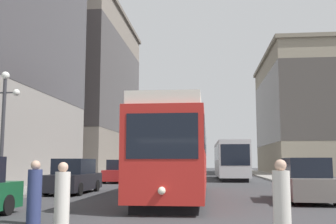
# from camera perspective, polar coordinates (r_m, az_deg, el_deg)

# --- Properties ---
(sidewalk_left) EXTENTS (2.99, 120.00, 0.15)m
(sidewalk_left) POSITION_cam_1_polar(r_m,az_deg,el_deg) (49.08, -6.03, -8.99)
(sidewalk_left) COLOR gray
(sidewalk_left) RESTS_ON ground
(sidewalk_right) EXTENTS (2.99, 120.00, 0.15)m
(sidewalk_right) POSITION_cam_1_polar(r_m,az_deg,el_deg) (48.56, 14.04, -8.84)
(sidewalk_right) COLOR gray
(sidewalk_right) RESTS_ON ground
(streetcar) EXTENTS (2.67, 14.19, 3.89)m
(streetcar) POSITION_cam_1_polar(r_m,az_deg,el_deg) (19.01, 1.48, -5.85)
(streetcar) COLOR black
(streetcar) RESTS_ON ground
(transit_bus) EXTENTS (2.76, 11.89, 3.45)m
(transit_bus) POSITION_cam_1_polar(r_m,az_deg,el_deg) (38.04, 8.95, -6.66)
(transit_bus) COLOR black
(transit_bus) RESTS_ON ground
(parked_car_left_near) EXTENTS (1.98, 4.69, 1.82)m
(parked_car_left_near) POSITION_cam_1_polar(r_m,az_deg,el_deg) (32.47, -7.06, -8.57)
(parked_car_left_near) COLOR black
(parked_car_left_near) RESTS_ON ground
(parked_car_left_mid) EXTENTS (1.92, 4.77, 1.82)m
(parked_car_left_mid) POSITION_cam_1_polar(r_m,az_deg,el_deg) (21.93, -13.45, -9.12)
(parked_car_left_mid) COLOR black
(parked_car_left_mid) RESTS_ON ground
(parked_car_right_far) EXTENTS (2.04, 4.95, 1.82)m
(parked_car_right_far) POSITION_cam_1_polar(r_m,az_deg,el_deg) (17.97, 19.12, -9.39)
(parked_car_right_far) COLOR black
(parked_car_right_far) RESTS_ON ground
(pedestrian_crossing_near) EXTENTS (0.38, 0.38, 1.71)m
(pedestrian_crossing_near) POSITION_cam_1_polar(r_m,az_deg,el_deg) (9.26, 16.06, -12.25)
(pedestrian_crossing_near) COLOR beige
(pedestrian_crossing_near) RESTS_ON ground
(pedestrian_crossing_far) EXTENTS (0.38, 0.38, 1.70)m
(pedestrian_crossing_far) POSITION_cam_1_polar(r_m,az_deg,el_deg) (11.49, -18.69, -11.15)
(pedestrian_crossing_far) COLOR navy
(pedestrian_crossing_far) RESTS_ON ground
(pedestrian_on_sidewalk) EXTENTS (0.37, 0.37, 1.65)m
(pedestrian_on_sidewalk) POSITION_cam_1_polar(r_m,az_deg,el_deg) (10.27, -15.01, -11.92)
(pedestrian_on_sidewalk) COLOR beige
(pedestrian_on_sidewalk) RESTS_ON ground
(lamp_post_left_near) EXTENTS (1.41, 0.36, 5.55)m
(lamp_post_left_near) POSITION_cam_1_polar(r_m,az_deg,el_deg) (19.07, -22.62, -0.21)
(lamp_post_left_near) COLOR #333338
(lamp_post_left_near) RESTS_ON sidewalk_left
(building_left_corner) EXTENTS (12.59, 24.43, 22.08)m
(building_left_corner) POSITION_cam_1_polar(r_m,az_deg,el_deg) (56.30, -12.41, 2.91)
(building_left_corner) COLOR slate
(building_left_corner) RESTS_ON ground
(building_right_corner) EXTENTS (12.22, 22.72, 16.68)m
(building_right_corner) POSITION_cam_1_polar(r_m,az_deg,el_deg) (59.61, 19.45, -0.12)
(building_right_corner) COLOR gray
(building_right_corner) RESTS_ON ground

